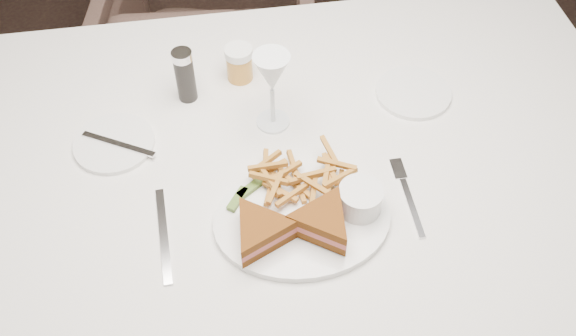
# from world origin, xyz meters

# --- Properties ---
(table) EXTENTS (1.59, 1.14, 0.75)m
(table) POSITION_xyz_m (-0.08, 0.34, 0.38)
(table) COLOR silver
(table) RESTS_ON ground
(chair_far) EXTENTS (0.79, 0.76, 0.67)m
(chair_far) POSITION_xyz_m (-0.08, 1.27, 0.34)
(chair_far) COLOR #47332B
(chair_far) RESTS_ON ground
(table_setting) EXTENTS (0.79, 0.62, 0.18)m
(table_setting) POSITION_xyz_m (-0.08, 0.30, 0.79)
(table_setting) COLOR white
(table_setting) RESTS_ON table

